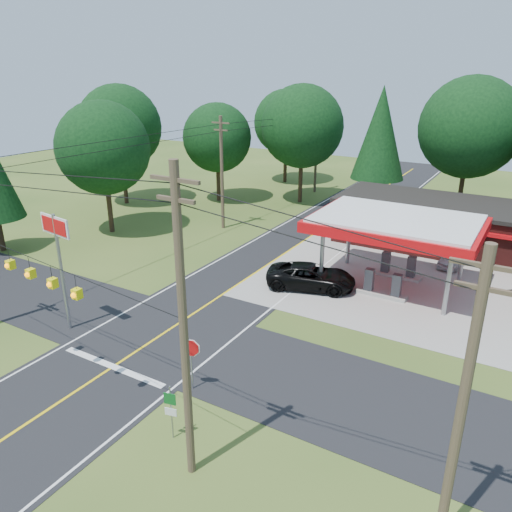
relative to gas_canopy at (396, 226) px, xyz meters
The scene contains 17 objects.
ground 16.38m from the gas_canopy, 124.70° to the right, with size 120.00×120.00×0.00m, color #37521D.
main_highway 16.37m from the gas_canopy, 124.70° to the right, with size 8.00×120.00×0.02m, color black.
cross_road 16.37m from the gas_canopy, 124.70° to the right, with size 70.00×7.00×0.02m, color black.
lane_center_yellow 16.37m from the gas_canopy, 124.70° to the right, with size 0.15×110.00×0.00m, color yellow.
gas_canopy is the anchor object (origin of this frame).
convenience_store 10.31m from the gas_canopy, 84.28° to the left, with size 16.40×7.55×3.80m.
utility_pole_near_right 20.13m from the gas_canopy, 94.29° to the right, with size 1.80×0.30×11.50m.
utility_pole_far_left 17.74m from the gas_canopy, 163.61° to the left, with size 1.80×0.30×10.00m.
utility_pole_right_b 19.80m from the gas_canopy, 69.27° to the right, with size 1.80×0.30×10.00m.
utility_pole_north 26.92m from the gas_canopy, 125.17° to the left, with size 0.30×0.30×9.50m.
overhead_beacons 21.56m from the gas_canopy, 117.76° to the right, with size 17.04×2.04×1.03m.
treeline_backdrop 14.09m from the gas_canopy, 126.61° to the left, with size 70.27×51.59×13.30m.
suv_car 6.42m from the gas_canopy, 146.31° to the right, with size 5.88×5.88×1.63m, color black.
sedan_car 7.64m from the gas_canopy, 63.45° to the left, with size 3.66×3.66×1.25m, color silver.
big_stop_sign 20.54m from the gas_canopy, 133.01° to the right, with size 2.49×0.46×6.75m.
octagonal_stop_sign 16.79m from the gas_canopy, 105.69° to the right, with size 0.87×0.34×2.64m.
route_sign_post 19.49m from the gas_canopy, 99.55° to the right, with size 0.50×0.14×2.46m.
Camera 1 is at (16.87, -18.19, 14.04)m, focal length 35.00 mm.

